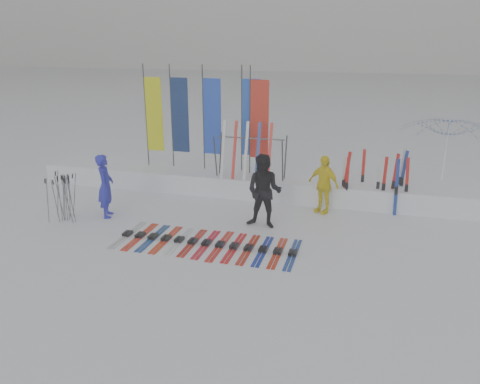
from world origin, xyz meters
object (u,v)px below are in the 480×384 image
(ski_row, at_px, (206,243))
(person_blue, at_px, (105,186))
(person_yellow, at_px, (323,184))
(ski_rack, at_px, (250,152))
(person_black, at_px, (264,192))
(tent_canopy, at_px, (445,159))

(ski_row, bearing_deg, person_blue, 161.90)
(person_yellow, relative_size, ski_rack, 0.78)
(person_black, xyz_separation_m, ski_row, (-1.04, -1.42, -0.90))
(ski_row, bearing_deg, ski_rack, 88.07)
(tent_canopy, bearing_deg, ski_rack, -168.02)
(person_black, bearing_deg, ski_row, -121.53)
(person_blue, relative_size, person_black, 0.91)
(person_blue, xyz_separation_m, ski_row, (3.14, -1.03, -0.81))
(ski_rack, bearing_deg, person_yellow, -18.85)
(person_yellow, bearing_deg, tent_canopy, 59.71)
(person_yellow, distance_m, tent_canopy, 3.77)
(person_black, distance_m, ski_rack, 2.43)
(person_blue, distance_m, ski_row, 3.40)
(person_blue, height_order, ski_rack, ski_rack)
(person_yellow, distance_m, ski_row, 3.78)
(person_black, distance_m, ski_row, 1.98)
(ski_row, bearing_deg, tent_canopy, 40.67)
(person_yellow, xyz_separation_m, tent_canopy, (3.22, 1.91, 0.45))
(person_blue, relative_size, tent_canopy, 0.61)
(tent_canopy, distance_m, ski_row, 7.44)
(person_black, distance_m, tent_canopy, 5.65)
(person_black, height_order, ski_row, person_black)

